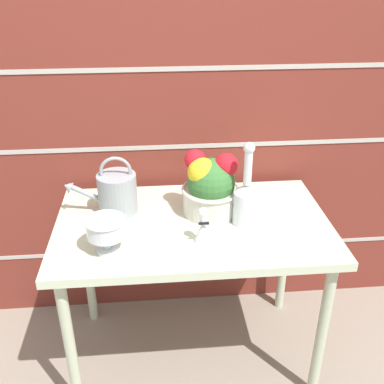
{
  "coord_description": "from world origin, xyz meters",
  "views": [
    {
      "loc": [
        -0.14,
        -1.57,
        1.71
      ],
      "look_at": [
        0.0,
        0.03,
        0.86
      ],
      "focal_mm": 42.0,
      "sensor_mm": 36.0,
      "label": 1
    }
  ],
  "objects_px": {
    "flower_planter": "(210,186)",
    "figurine_vase": "(203,229)",
    "watering_can": "(116,192)",
    "glass_decanter": "(246,199)",
    "crystal_pedestal_bowl": "(106,229)"
  },
  "relations": [
    {
      "from": "crystal_pedestal_bowl",
      "to": "flower_planter",
      "type": "bearing_deg",
      "value": 30.86
    },
    {
      "from": "glass_decanter",
      "to": "watering_can",
      "type": "bearing_deg",
      "value": 164.8
    },
    {
      "from": "glass_decanter",
      "to": "figurine_vase",
      "type": "distance_m",
      "value": 0.23
    },
    {
      "from": "glass_decanter",
      "to": "flower_planter",
      "type": "bearing_deg",
      "value": 143.13
    },
    {
      "from": "crystal_pedestal_bowl",
      "to": "flower_planter",
      "type": "xyz_separation_m",
      "value": [
        0.41,
        0.25,
        0.03
      ]
    },
    {
      "from": "figurine_vase",
      "to": "glass_decanter",
      "type": "bearing_deg",
      "value": 34.18
    },
    {
      "from": "watering_can",
      "to": "figurine_vase",
      "type": "height_order",
      "value": "watering_can"
    },
    {
      "from": "glass_decanter",
      "to": "crystal_pedestal_bowl",
      "type": "bearing_deg",
      "value": -164.77
    },
    {
      "from": "glass_decanter",
      "to": "figurine_vase",
      "type": "xyz_separation_m",
      "value": [
        -0.19,
        -0.13,
        -0.05
      ]
    },
    {
      "from": "flower_planter",
      "to": "glass_decanter",
      "type": "xyz_separation_m",
      "value": [
        0.13,
        -0.1,
        -0.01
      ]
    },
    {
      "from": "crystal_pedestal_bowl",
      "to": "flower_planter",
      "type": "distance_m",
      "value": 0.48
    },
    {
      "from": "figurine_vase",
      "to": "watering_can",
      "type": "bearing_deg",
      "value": 141.49
    },
    {
      "from": "flower_planter",
      "to": "figurine_vase",
      "type": "bearing_deg",
      "value": -103.72
    },
    {
      "from": "flower_planter",
      "to": "figurine_vase",
      "type": "distance_m",
      "value": 0.24
    },
    {
      "from": "watering_can",
      "to": "figurine_vase",
      "type": "distance_m",
      "value": 0.43
    }
  ]
}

